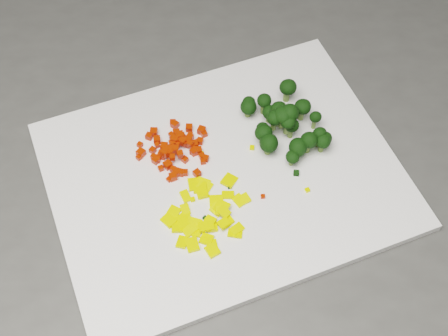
{
  "coord_description": "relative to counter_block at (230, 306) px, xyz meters",
  "views": [
    {
      "loc": [
        0.0,
        0.17,
        1.54
      ],
      "look_at": [
        0.05,
        0.58,
        0.92
      ],
      "focal_mm": 50.0,
      "sensor_mm": 36.0,
      "label": 1
    }
  ],
  "objects": [
    {
      "name": "counter_block",
      "position": [
        0.0,
        0.0,
        0.0
      ],
      "size": [
        1.13,
        0.83,
        0.9
      ],
      "primitive_type": "cube",
      "rotation": [
        0.0,
        0.0,
        -0.07
      ],
      "color": "#4A4A47",
      "rests_on": "ground"
    },
    {
      "name": "cutting_board",
      "position": [
        -0.01,
        -0.01,
        0.46
      ],
      "size": [
        0.47,
        0.41,
        0.01
      ],
      "primitive_type": "cube",
      "rotation": [
        0.0,
        0.0,
        0.25
      ],
      "color": "white",
      "rests_on": "counter_block"
    },
    {
      "name": "carrot_pile",
      "position": [
        -0.07,
        0.03,
        0.47
      ],
      "size": [
        0.09,
        0.09,
        0.03
      ],
      "primitive_type": null,
      "color": "red",
      "rests_on": "cutting_board"
    },
    {
      "name": "pepper_pile",
      "position": [
        -0.03,
        -0.06,
        0.47
      ],
      "size": [
        0.1,
        0.1,
        0.01
      ],
      "primitive_type": null,
      "color": "#FFEC0D",
      "rests_on": "cutting_board"
    },
    {
      "name": "broccoli_pile",
      "position": [
        0.07,
        0.05,
        0.49
      ],
      "size": [
        0.11,
        0.11,
        0.05
      ],
      "primitive_type": null,
      "color": "black",
      "rests_on": "cutting_board"
    },
    {
      "name": "carrot_cube_0",
      "position": [
        -0.08,
        0.03,
        0.47
      ],
      "size": [
        0.01,
        0.01,
        0.01
      ],
      "primitive_type": "cube",
      "rotation": [
        0.0,
        0.0,
        1.34
      ],
      "color": "red",
      "rests_on": "carrot_pile"
    },
    {
      "name": "carrot_cube_1",
      "position": [
        -0.07,
        0.04,
        0.47
      ],
      "size": [
        0.01,
        0.01,
        0.01
      ],
      "primitive_type": "cube",
      "rotation": [
        0.0,
        0.0,
        2.9
      ],
      "color": "red",
      "rests_on": "carrot_pile"
    },
    {
      "name": "carrot_cube_2",
      "position": [
        -0.04,
        0.03,
        0.46
      ],
      "size": [
        0.01,
        0.01,
        0.01
      ],
      "primitive_type": "cube",
      "rotation": [
        0.0,
        0.0,
        2.35
      ],
      "color": "red",
      "rests_on": "carrot_pile"
    },
    {
      "name": "carrot_cube_3",
      "position": [
        -0.07,
        0.07,
        0.46
      ],
      "size": [
        0.01,
        0.01,
        0.01
      ],
      "primitive_type": "cube",
      "rotation": [
        0.0,
        0.0,
        3.04
      ],
      "color": "red",
      "rests_on": "carrot_pile"
    },
    {
      "name": "carrot_cube_4",
      "position": [
        -0.04,
        0.03,
        0.47
      ],
      "size": [
        0.01,
        0.01,
        0.01
      ],
      "primitive_type": "cube",
      "rotation": [
        0.0,
        0.0,
        2.79
      ],
      "color": "red",
      "rests_on": "carrot_pile"
    },
    {
      "name": "carrot_cube_5",
      "position": [
        -0.07,
        0.04,
        0.47
      ],
      "size": [
        0.01,
        0.01,
        0.01
      ],
      "primitive_type": "cube",
      "rotation": [
        0.0,
        0.0,
        0.28
      ],
      "color": "red",
      "rests_on": "carrot_pile"
    },
    {
      "name": "carrot_cube_6",
      "position": [
        -0.03,
        0.01,
        0.46
      ],
      "size": [
        0.01,
        0.01,
        0.01
      ],
      "primitive_type": "cube",
      "rotation": [
        0.0,
        0.0,
        1.18
      ],
      "color": "red",
      "rests_on": "carrot_pile"
    },
    {
      "name": "carrot_cube_7",
      "position": [
        -0.05,
        0.02,
        0.46
      ],
      "size": [
        0.01,
        0.01,
        0.01
      ],
      "primitive_type": "cube",
      "rotation": [
        0.0,
        0.0,
        0.61
      ],
      "color": "red",
      "rests_on": "carrot_pile"
    },
    {
      "name": "carrot_cube_8",
      "position": [
        -0.07,
        0.03,
        0.47
      ],
      "size": [
        0.01,
        0.01,
        0.01
      ],
      "primitive_type": "cube",
      "rotation": [
        0.0,
        0.0,
        1.41
      ],
      "color": "red",
      "rests_on": "carrot_pile"
    },
    {
      "name": "carrot_cube_9",
      "position": [
        -0.06,
        0.04,
        0.47
      ],
      "size": [
        0.01,
        0.01,
        0.01
      ],
      "primitive_type": "cube",
      "rotation": [
        0.0,
        0.0,
        2.57
      ],
      "color": "red",
      "rests_on": "carrot_pile"
    },
    {
      "name": "carrot_cube_10",
      "position": [
        -0.09,
        0.05,
        0.46
      ],
      "size": [
        0.01,
        0.01,
        0.01
      ],
      "primitive_type": "cube",
      "rotation": [
        0.0,
        0.0,
        3.14
      ],
      "color": "red",
      "rests_on": "carrot_pile"
    },
    {
      "name": "carrot_cube_11",
      "position": [
        -0.07,
        0.03,
        0.47
      ],
      "size": [
        0.01,
        0.01,
        0.01
      ],
      "primitive_type": "cube",
      "rotation": [
        0.0,
        0.0,
        0.31
      ],
      "color": "red",
      "rests_on": "carrot_pile"
    },
    {
      "name": "carrot_cube_12",
      "position": [
        -0.09,
        0.01,
        0.46
      ],
      "size": [
        0.01,
        0.01,
        0.01
      ],
      "primitive_type": "cube",
      "rotation": [
        0.0,
        0.0,
        1.91
      ],
      "color": "red",
      "rests_on": "carrot_pile"
    },
    {
      "name": "carrot_cube_13",
      "position": [
        -0.06,
        0.04,
        0.47
      ],
      "size": [
        0.01,
        0.01,
        0.01
      ],
      "primitive_type": "cube",
      "rotation": [
        0.0,
        0.0,
        0.88
      ],
      "color": "red",
      "rests_on": "carrot_pile"
    },
    {
      "name": "carrot_cube_14",
      "position": [
        -0.11,
        0.02,
        0.46
      ],
      "size": [
        0.01,
        0.01,
        0.01
      ],
      "primitive_type": "cube",
      "rotation": [
        0.0,
        0.0,
        0.67
      ],
      "color": "red",
      "rests_on": "carrot_pile"
    },
    {
      "name": "carrot_cube_15",
      "position": [
        -0.09,
        0.02,
        0.46
      ],
      "size": [
        0.01,
        0.01,
        0.01
      ],
      "primitive_type": "cube",
      "rotation": [
        0.0,
        0.0,
        1.23
      ],
      "color": "red",
      "rests_on": "carrot_pile"
    },
    {
      "name": "carrot_cube_16",
      "position": [
        -0.06,
        -0.0,
        0.46
      ],
      "size": [
        0.01,
        0.01,
        0.01
      ],
      "primitive_type": "cube",
      "rotation": [
        0.0,
        0.0,
        1.44
      ],
      "color": "red",
      "rests_on": "carrot_pile"
    },
    {
      "name": "carrot_cube_17",
      "position": [
        -0.04,
        0.02,
        0.46
      ],
      "size": [
        0.01,
        0.01,
        0.01
      ],
      "primitive_type": "cube",
      "rotation": [
        0.0,
        0.0,
        1.86
      ],
      "color": "red",
      "rests_on": "carrot_pile"
    },
    {
      "name": "carrot_cube_18",
      "position": [
        -0.04,
        -0.01,
        0.46
      ],
      "size": [
        0.01,
        0.01,
        0.01
      ],
      "primitive_type": "cube",
      "rotation": [
        0.0,
        0.0,
        0.54
      ],
      "color": "red",
      "rests_on": "carrot_pile"
    },
    {
      "name": "carrot_cube_19",
      "position": [
        -0.11,
        0.03,
        0.47
      ],
      "size": [
        0.01,
        0.01,
        0.01
      ],
      "primitive_type": "cube",
      "rotation": [
        0.0,
        0.0,
        2.41
      ],
      "color": "red",
      "rests_on": "carrot_pile"
    },
    {
      "name": "carrot_cube_20",
      "position": [
        -0.03,
        0.05,
        0.46
      ],
      "size": [
        0.01,
        0.01,
        0.01
      ],
      "primitive_type": "cube",
      "rotation": [
        0.0,
        0.0,
        1.95
      ],
      "color": "red",
      "rests_on": "carrot_pile"
    },
    {
      "name": "carrot_cube_21",
      "position": [
        -0.04,
        0.03,
        0.47
      ],
      "size": [
        0.01,
        0.01,
        0.01
      ],
      "primitive_type": "cube",
      "rotation": [
        0.0,
        0.0,
        1.71
      ],
      "color": "red",
      "rests_on": "carrot_pile"
    },
    {
      "name": "carrot_cube_22",
      "position": [
        -0.06,
        0.05,
        0.46
      ],
      "size": [
        0.01,
        0.01,
        0.01
      ],
      "primitive_type": "cube",
      "rotation": [
        0.0,
        0.0,
        0.01
      ],
      "color": "red",
      "rests_on": "carrot_pile"
    },
    {
      "name": "carrot_cube_23",
      "position": [
        -0.06,
        0.02,
        0.47
      ],
      "size": [
        0.01,
        0.01,
        0.01
      ],
      "primitive_type": "cube",
      "rotation": [
        0.0,
        0.0,
        1.7
      ],
      "color": "red",
      "rests_on": "carrot_pile"
    },
    {
      "name": "carrot_cube_24",
      "position": [
        -0.07,
        -0.0,
        0.46
      ],
      "size": [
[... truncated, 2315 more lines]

